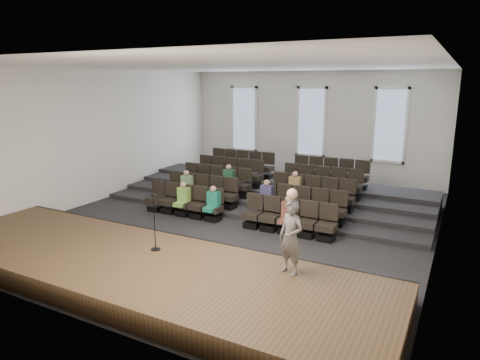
# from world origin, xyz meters

# --- Properties ---
(ground) EXTENTS (14.00, 14.00, 0.00)m
(ground) POSITION_xyz_m (0.00, 0.00, 0.00)
(ground) COLOR black
(ground) RESTS_ON ground
(ceiling) EXTENTS (12.00, 14.00, 0.02)m
(ceiling) POSITION_xyz_m (0.00, 0.00, 5.01)
(ceiling) COLOR white
(ceiling) RESTS_ON ground
(wall_back) EXTENTS (12.00, 0.04, 5.00)m
(wall_back) POSITION_xyz_m (0.00, 7.02, 2.50)
(wall_back) COLOR silver
(wall_back) RESTS_ON ground
(wall_front) EXTENTS (12.00, 0.04, 5.00)m
(wall_front) POSITION_xyz_m (0.00, -7.02, 2.50)
(wall_front) COLOR silver
(wall_front) RESTS_ON ground
(wall_left) EXTENTS (0.04, 14.00, 5.00)m
(wall_left) POSITION_xyz_m (-6.02, 0.00, 2.50)
(wall_left) COLOR silver
(wall_left) RESTS_ON ground
(wall_right) EXTENTS (0.04, 14.00, 5.00)m
(wall_right) POSITION_xyz_m (6.02, 0.00, 2.50)
(wall_right) COLOR silver
(wall_right) RESTS_ON ground
(stage) EXTENTS (11.80, 3.60, 0.50)m
(stage) POSITION_xyz_m (0.00, -5.10, 0.25)
(stage) COLOR #49351F
(stage) RESTS_ON ground
(stage_lip) EXTENTS (11.80, 0.06, 0.52)m
(stage_lip) POSITION_xyz_m (0.00, -3.33, 0.25)
(stage_lip) COLOR black
(stage_lip) RESTS_ON ground
(risers) EXTENTS (11.80, 4.80, 0.60)m
(risers) POSITION_xyz_m (0.00, 3.17, 0.20)
(risers) COLOR black
(risers) RESTS_ON ground
(seating_rows) EXTENTS (6.80, 4.70, 1.67)m
(seating_rows) POSITION_xyz_m (-0.00, 1.54, 0.68)
(seating_rows) COLOR black
(seating_rows) RESTS_ON ground
(windows) EXTENTS (8.44, 0.10, 3.24)m
(windows) POSITION_xyz_m (0.00, 6.95, 2.70)
(windows) COLOR white
(windows) RESTS_ON wall_back
(audience) EXTENTS (4.85, 2.64, 1.10)m
(audience) POSITION_xyz_m (-0.36, 0.30, 0.81)
(audience) COLOR #77B649
(audience) RESTS_ON seating_rows
(speaker) EXTENTS (0.69, 0.57, 1.62)m
(speaker) POSITION_xyz_m (3.39, -4.13, 1.31)
(speaker) COLOR #555350
(speaker) RESTS_ON stage
(mic_stand) EXTENTS (0.24, 0.24, 1.42)m
(mic_stand) POSITION_xyz_m (-0.00, -4.45, 0.92)
(mic_stand) COLOR black
(mic_stand) RESTS_ON stage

